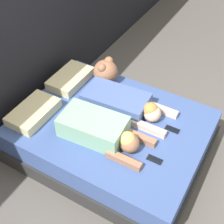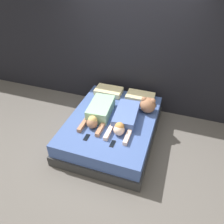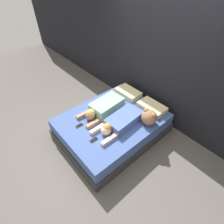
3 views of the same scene
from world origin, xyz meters
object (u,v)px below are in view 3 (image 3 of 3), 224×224
object	(u,v)px
pillow_head_left	(128,92)
person_right	(120,121)
pillow_head_right	(152,107)
person_left	(104,108)
cell_phone_left	(79,126)
cell_phone_right	(94,140)
plush_toy	(149,117)
bed	(112,126)

from	to	relation	value
pillow_head_left	person_right	distance (m)	1.01
pillow_head_left	pillow_head_right	xyz separation A→B (m)	(0.70, 0.00, 0.00)
person_left	cell_phone_left	distance (m)	0.62
pillow_head_right	cell_phone_right	distance (m)	1.42
pillow_head_right	plush_toy	size ratio (longest dim) A/B	1.80
person_left	cell_phone_right	xyz separation A→B (m)	(0.47, -0.61, -0.10)
cell_phone_right	cell_phone_left	bearing A→B (deg)	-179.80
pillow_head_right	cell_phone_right	xyz separation A→B (m)	(-0.13, -1.41, -0.05)
pillow_head_left	bed	bearing A→B (deg)	-66.43
bed	cell_phone_right	world-z (taller)	cell_phone_right
bed	pillow_head_right	world-z (taller)	pillow_head_right
bed	person_left	world-z (taller)	person_left
cell_phone_left	plush_toy	size ratio (longest dim) A/B	0.49
bed	cell_phone_left	xyz separation A→B (m)	(-0.24, -0.62, 0.24)
cell_phone_left	pillow_head_right	bearing A→B (deg)	67.43
pillow_head_left	plush_toy	world-z (taller)	plush_toy
pillow_head_right	plush_toy	distance (m)	0.45
pillow_head_left	cell_phone_left	size ratio (longest dim) A/B	3.68
pillow_head_left	cell_phone_left	world-z (taller)	pillow_head_left
bed	person_left	distance (m)	0.43
bed	plush_toy	distance (m)	0.81
cell_phone_right	plush_toy	xyz separation A→B (m)	(0.35, 1.04, 0.15)
person_right	cell_phone_left	distance (m)	0.78
plush_toy	pillow_head_right	bearing A→B (deg)	120.93
pillow_head_left	person_left	size ratio (longest dim) A/B	0.58
person_left	cell_phone_left	bearing A→B (deg)	-89.17
person_left	cell_phone_left	size ratio (longest dim) A/B	6.34
pillow_head_left	pillow_head_right	bearing A→B (deg)	0.00
pillow_head_left	pillow_head_right	world-z (taller)	same
bed	cell_phone_right	bearing A→B (deg)	-70.33
pillow_head_right	cell_phone_right	world-z (taller)	pillow_head_right
pillow_head_left	cell_phone_right	world-z (taller)	pillow_head_left
bed	plush_toy	xyz separation A→B (m)	(0.57, 0.42, 0.40)
pillow_head_left	cell_phone_right	bearing A→B (deg)	-68.10
person_left	cell_phone_right	bearing A→B (deg)	-52.32
pillow_head_right	cell_phone_right	bearing A→B (deg)	-95.18
cell_phone_left	bed	bearing A→B (deg)	68.75
cell_phone_left	pillow_head_left	bearing A→B (deg)	94.37
person_right	plush_toy	distance (m)	0.55
person_left	pillow_head_right	bearing A→B (deg)	53.50
pillow_head_left	cell_phone_right	distance (m)	1.52
bed	pillow_head_right	xyz separation A→B (m)	(0.35, 0.80, 0.29)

